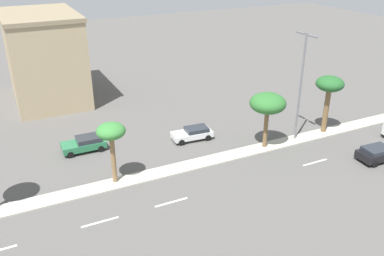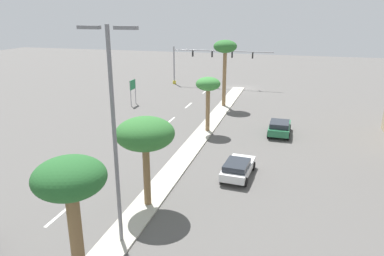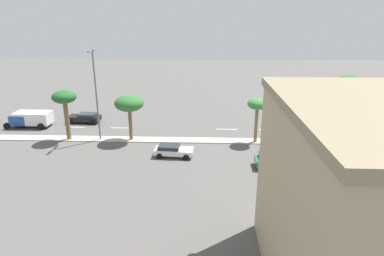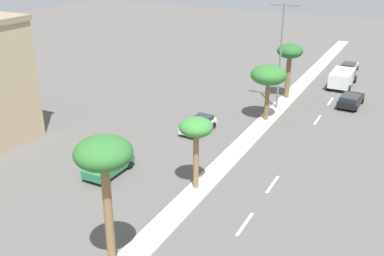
% 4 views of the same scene
% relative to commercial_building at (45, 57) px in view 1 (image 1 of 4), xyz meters
% --- Properties ---
extents(ground_plane, '(160.00, 160.00, 0.00)m').
position_rel_commercial_building_xyz_m(ground_plane, '(23.99, 10.82, -5.55)').
color(ground_plane, '#565451').
extents(median_curb, '(1.80, 81.30, 0.12)m').
position_rel_commercial_building_xyz_m(median_curb, '(23.99, 19.85, -5.49)').
color(median_curb, '#B7B2A3').
rests_on(median_curb, ground).
extents(lane_stripe_front, '(0.20, 2.80, 0.01)m').
position_rel_commercial_building_xyz_m(lane_stripe_front, '(28.54, -0.83, -5.54)').
color(lane_stripe_front, silver).
rests_on(lane_stripe_front, ground).
extents(lane_stripe_right, '(0.20, 2.80, 0.01)m').
position_rel_commercial_building_xyz_m(lane_stripe_right, '(28.54, 4.93, -5.54)').
color(lane_stripe_right, silver).
rests_on(lane_stripe_right, ground).
extents(lane_stripe_trailing, '(0.20, 2.80, 0.01)m').
position_rel_commercial_building_xyz_m(lane_stripe_trailing, '(28.54, 19.62, -5.54)').
color(lane_stripe_trailing, silver).
rests_on(lane_stripe_trailing, ground).
extents(lane_stripe_near, '(0.20, 2.80, 0.01)m').
position_rel_commercial_building_xyz_m(lane_stripe_near, '(28.54, 26.11, -5.54)').
color(lane_stripe_near, silver).
rests_on(lane_stripe_near, ground).
extents(commercial_building, '(13.42, 8.73, 11.07)m').
position_rel_commercial_building_xyz_m(commercial_building, '(0.00, 0.00, 0.00)').
color(commercial_building, tan).
rests_on(commercial_building, ground).
extents(palm_tree_inboard, '(2.41, 2.41, 5.42)m').
position_rel_commercial_building_xyz_m(palm_tree_inboard, '(23.69, 1.77, -0.90)').
color(palm_tree_inboard, olive).
rests_on(palm_tree_inboard, median_curb).
extents(palm_tree_outboard, '(3.53, 3.53, 5.60)m').
position_rel_commercial_building_xyz_m(palm_tree_outboard, '(23.87, 17.12, -0.87)').
color(palm_tree_outboard, brown).
rests_on(palm_tree_outboard, median_curb).
extents(palm_tree_far, '(2.89, 2.89, 6.19)m').
position_rel_commercial_building_xyz_m(palm_tree_far, '(23.72, 24.94, -0.32)').
color(palm_tree_far, brown).
rests_on(palm_tree_far, median_curb).
extents(street_lamp_front, '(2.90, 0.24, 10.98)m').
position_rel_commercial_building_xyz_m(street_lamp_front, '(23.79, 21.01, 0.92)').
color(street_lamp_front, slate).
rests_on(street_lamp_front, median_curb).
extents(sedan_white_right, '(2.18, 4.29, 1.30)m').
position_rel_commercial_building_xyz_m(sedan_white_right, '(19.11, 11.47, -4.84)').
color(sedan_white_right, silver).
rests_on(sedan_white_right, ground).
extents(sedan_black_center, '(2.36, 4.62, 1.39)m').
position_rel_commercial_building_xyz_m(sedan_black_center, '(30.78, 25.38, -4.79)').
color(sedan_black_center, black).
rests_on(sedan_black_center, ground).
extents(sedan_green_left, '(2.14, 4.22, 1.43)m').
position_rel_commercial_building_xyz_m(sedan_green_left, '(16.67, 0.79, -4.78)').
color(sedan_green_left, '#287047').
rests_on(sedan_green_left, ground).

